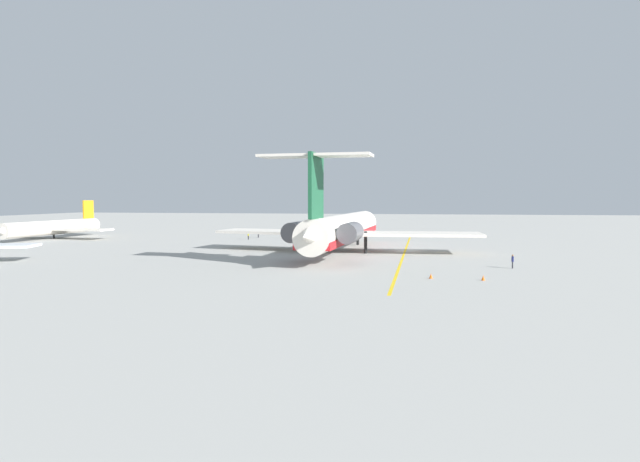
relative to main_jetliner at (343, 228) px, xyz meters
The scene contains 10 objects.
ground 11.75m from the main_jetliner, 65.76° to the right, with size 395.96×395.96×0.00m, color #9E9E99.
main_jetliner is the anchor object (origin of this frame).
airliner_mid_left 67.26m from the main_jetliner, 75.11° to the left, with size 27.37×27.08×8.18m.
ground_crew_near_nose 32.56m from the main_jetliner, 45.03° to the left, with size 0.28×0.38×1.73m.
ground_crew_near_tail 31.94m from the main_jetliner, 31.33° to the left, with size 0.41×0.27×1.66m.
ground_crew_portside 35.75m from the main_jetliner, 38.59° to the left, with size 0.34×0.34×1.76m.
ground_crew_starboard 27.42m from the main_jetliner, 122.27° to the right, with size 0.39×0.28×1.75m.
safety_cone_nose 27.79m from the main_jetliner, 152.42° to the right, with size 0.40×0.40×0.55m, color #EA590F.
safety_cone_wingtip 30.98m from the main_jetliner, 143.82° to the right, with size 0.40×0.40×0.55m, color #EA590F.
taxiway_centreline 10.54m from the main_jetliner, 81.92° to the right, with size 73.15×0.36×0.01m, color gold.
Camera 1 is at (-85.63, -0.19, 8.71)m, focal length 28.93 mm.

